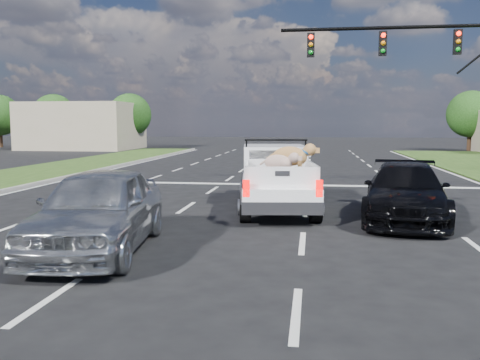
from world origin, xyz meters
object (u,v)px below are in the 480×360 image
object	(u,v)px
pickup_truck	(276,176)
black_coupe	(406,192)
silver_sedan	(98,209)
traffic_signal	(451,65)

from	to	relation	value
pickup_truck	black_coupe	size ratio (longest dim) A/B	1.13
silver_sedan	black_coupe	distance (m)	7.72
traffic_signal	pickup_truck	world-z (taller)	traffic_signal
pickup_truck	silver_sedan	bearing A→B (deg)	-127.06
silver_sedan	black_coupe	bearing A→B (deg)	25.42
traffic_signal	silver_sedan	world-z (taller)	traffic_signal
pickup_truck	silver_sedan	size ratio (longest dim) A/B	1.17
pickup_truck	silver_sedan	xyz separation A→B (m)	(-3.10, -5.43, -0.13)
traffic_signal	black_coupe	xyz separation A→B (m)	(-2.87, -7.54, -4.00)
black_coupe	pickup_truck	bearing A→B (deg)	167.79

